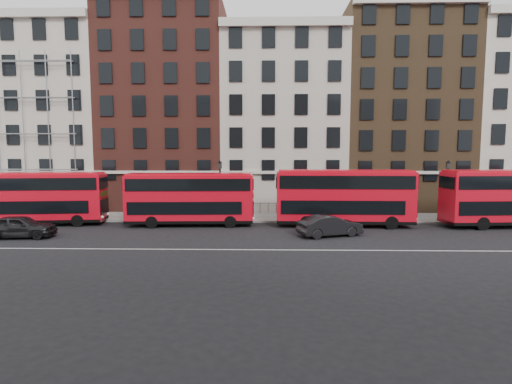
{
  "coord_description": "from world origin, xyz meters",
  "views": [
    {
      "loc": [
        -1.89,
        -26.78,
        6.1
      ],
      "look_at": [
        -2.64,
        5.0,
        3.0
      ],
      "focal_mm": 28.0,
      "sensor_mm": 36.0,
      "label": 1
    }
  ],
  "objects_px": {
    "bus_b": "(190,198)",
    "bus_d": "(512,197)",
    "car_rear": "(20,227)",
    "car_front": "(330,226)",
    "bus_c": "(343,196)",
    "bus_a": "(39,197)"
  },
  "relations": [
    {
      "from": "bus_b",
      "to": "car_rear",
      "type": "relative_size",
      "value": 2.2
    },
    {
      "from": "bus_b",
      "to": "car_rear",
      "type": "distance_m",
      "value": 12.57
    },
    {
      "from": "bus_b",
      "to": "bus_d",
      "type": "distance_m",
      "value": 26.67
    },
    {
      "from": "bus_a",
      "to": "car_rear",
      "type": "xyz_separation_m",
      "value": [
        1.47,
        -5.15,
        -1.57
      ]
    },
    {
      "from": "bus_b",
      "to": "car_front",
      "type": "distance_m",
      "value": 11.94
    },
    {
      "from": "bus_c",
      "to": "car_rear",
      "type": "relative_size",
      "value": 2.33
    },
    {
      "from": "car_rear",
      "to": "car_front",
      "type": "relative_size",
      "value": 1.01
    },
    {
      "from": "bus_c",
      "to": "car_front",
      "type": "distance_m",
      "value": 4.73
    },
    {
      "from": "bus_a",
      "to": "bus_c",
      "type": "xyz_separation_m",
      "value": [
        25.69,
        0.0,
        0.13
      ]
    },
    {
      "from": "bus_d",
      "to": "car_rear",
      "type": "bearing_deg",
      "value": -177.26
    },
    {
      "from": "car_rear",
      "to": "bus_c",
      "type": "bearing_deg",
      "value": -83.38
    },
    {
      "from": "bus_b",
      "to": "bus_d",
      "type": "relative_size",
      "value": 0.93
    },
    {
      "from": "bus_c",
      "to": "car_front",
      "type": "height_order",
      "value": "bus_c"
    },
    {
      "from": "bus_c",
      "to": "car_rear",
      "type": "distance_m",
      "value": 24.82
    },
    {
      "from": "bus_b",
      "to": "bus_c",
      "type": "xyz_separation_m",
      "value": [
        12.86,
        0.0,
        0.16
      ]
    },
    {
      "from": "car_rear",
      "to": "car_front",
      "type": "height_order",
      "value": "car_rear"
    },
    {
      "from": "bus_d",
      "to": "car_rear",
      "type": "height_order",
      "value": "bus_d"
    },
    {
      "from": "bus_c",
      "to": "car_rear",
      "type": "height_order",
      "value": "bus_c"
    },
    {
      "from": "bus_a",
      "to": "car_rear",
      "type": "relative_size",
      "value": 2.24
    },
    {
      "from": "car_rear",
      "to": "car_front",
      "type": "distance_m",
      "value": 22.51
    },
    {
      "from": "bus_b",
      "to": "bus_d",
      "type": "height_order",
      "value": "bus_d"
    },
    {
      "from": "bus_d",
      "to": "car_front",
      "type": "relative_size",
      "value": 2.4
    }
  ]
}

